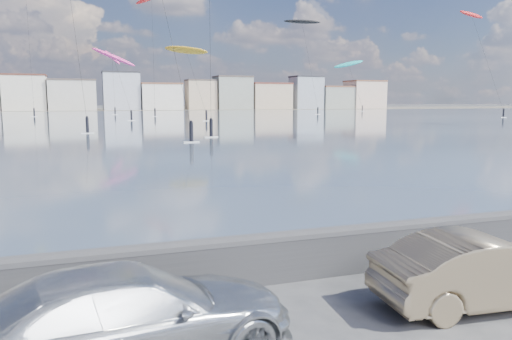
{
  "coord_description": "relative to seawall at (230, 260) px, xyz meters",
  "views": [
    {
      "loc": [
        -2.69,
        -6.69,
        3.8
      ],
      "look_at": [
        1.0,
        4.0,
        2.2
      ],
      "focal_mm": 35.0,
      "sensor_mm": 36.0,
      "label": 1
    }
  ],
  "objects": [
    {
      "name": "bay_water",
      "position": [
        0.0,
        88.8,
        -0.58
      ],
      "size": [
        500.0,
        177.0,
        0.0
      ],
      "primitive_type": "cube",
      "color": "#304050",
      "rests_on": "ground"
    },
    {
      "name": "far_shore_strip",
      "position": [
        0.0,
        197.3,
        -0.57
      ],
      "size": [
        500.0,
        60.0,
        0.0
      ],
      "primitive_type": "cube",
      "color": "#4C473D",
      "rests_on": "ground"
    },
    {
      "name": "seawall",
      "position": [
        0.0,
        0.0,
        0.0
      ],
      "size": [
        400.0,
        0.36,
        1.08
      ],
      "color": "#28282B",
      "rests_on": "ground"
    },
    {
      "name": "far_buildings",
      "position": [
        1.31,
        183.3,
        5.44
      ],
      "size": [
        240.79,
        13.26,
        14.6
      ],
      "color": "white",
      "rests_on": "ground"
    },
    {
      "name": "car_silver",
      "position": [
        -2.17,
        -2.36,
        0.13
      ],
      "size": [
        5.14,
        2.68,
        1.42
      ],
      "primitive_type": "imported",
      "rotation": [
        0.0,
        0.0,
        1.72
      ],
      "color": "silver",
      "rests_on": "ground"
    },
    {
      "name": "car_champagne",
      "position": [
        4.19,
        -2.39,
        0.1
      ],
      "size": [
        4.21,
        1.78,
        1.35
      ],
      "primitive_type": "imported",
      "rotation": [
        0.0,
        0.0,
        1.49
      ],
      "color": "tan",
      "rests_on": "ground"
    },
    {
      "name": "kitesurfer_4",
      "position": [
        53.98,
        116.96,
        23.76
      ],
      "size": [
        9.89,
        12.62,
        25.58
      ],
      "color": "black",
      "rests_on": "ground"
    },
    {
      "name": "kitesurfer_6",
      "position": [
        83.08,
        143.05,
        15.02
      ],
      "size": [
        9.93,
        10.85,
        17.8
      ],
      "color": "#19BFBF",
      "rests_on": "ground"
    },
    {
      "name": "kitesurfer_8",
      "position": [
        17.79,
        93.74,
        13.12
      ],
      "size": [
        9.42,
        19.32,
        15.3
      ],
      "color": "#BF8C19",
      "rests_on": "ground"
    },
    {
      "name": "kitesurfer_12",
      "position": [
        81.43,
        84.73,
        22.01
      ],
      "size": [
        9.58,
        12.55,
        23.99
      ],
      "color": "red",
      "rests_on": "ground"
    },
    {
      "name": "kitesurfer_13",
      "position": [
        5.58,
        136.2,
        14.58
      ],
      "size": [
        5.36,
        17.62,
        18.18
      ],
      "color": "#E5338C",
      "rests_on": "ground"
    },
    {
      "name": "kitesurfer_18",
      "position": [
        3.54,
        95.36,
        11.48
      ],
      "size": [
        9.16,
        13.91,
        14.39
      ],
      "color": "#E5338C",
      "rests_on": "ground"
    }
  ]
}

